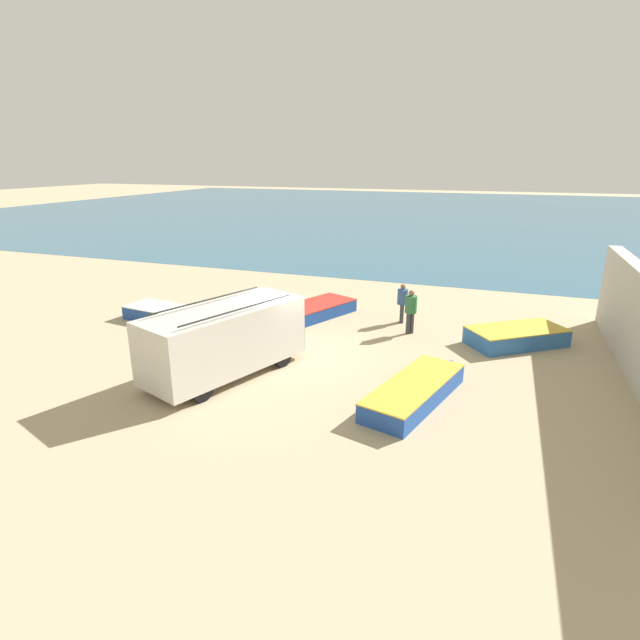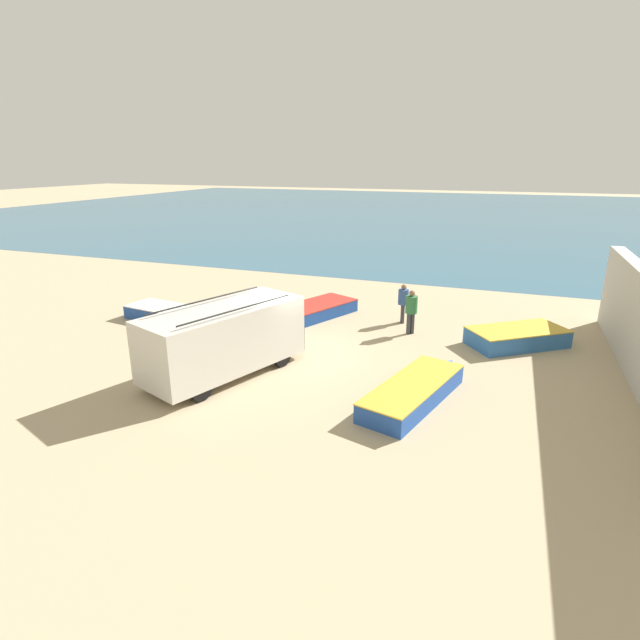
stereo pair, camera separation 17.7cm
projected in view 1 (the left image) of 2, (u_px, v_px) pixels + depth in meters
ground_plane at (287, 356)px, 17.51m from camera, size 200.00×200.00×0.00m
sea_water at (449, 213)px, 64.02m from camera, size 120.00×80.00×0.01m
parked_van at (225, 338)px, 15.62m from camera, size 3.70×5.71×2.37m
fishing_rowboat_0 at (163, 313)px, 21.34m from camera, size 3.84×1.93×0.57m
fishing_rowboat_1 at (417, 390)px, 14.29m from camera, size 2.46×5.11×0.58m
fishing_rowboat_2 at (519, 336)px, 18.51m from camera, size 4.10×3.47×0.65m
fishing_rowboat_3 at (315, 310)px, 21.85m from camera, size 2.98×4.38×0.56m
fisherman_0 at (411, 308)px, 19.45m from camera, size 0.46×0.46×1.76m
fisherman_1 at (402, 300)px, 20.80m from camera, size 0.44×0.44×1.66m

